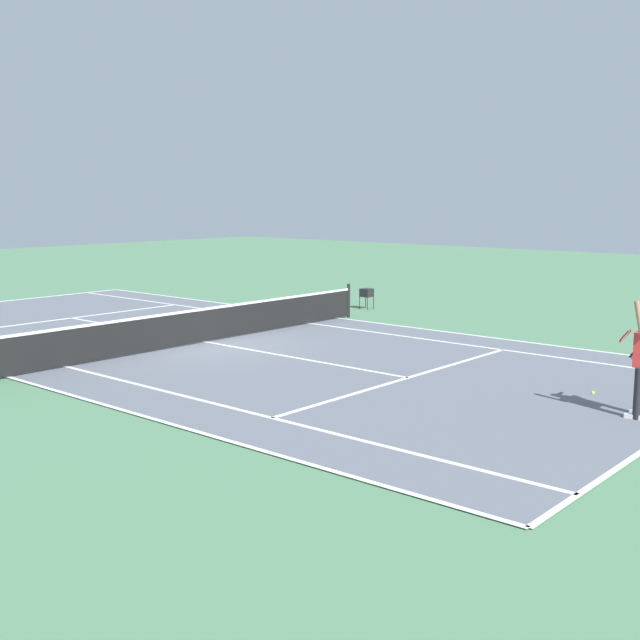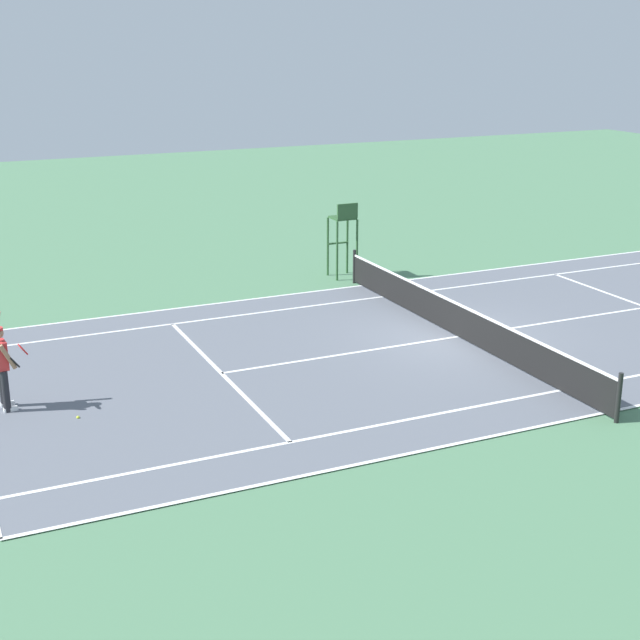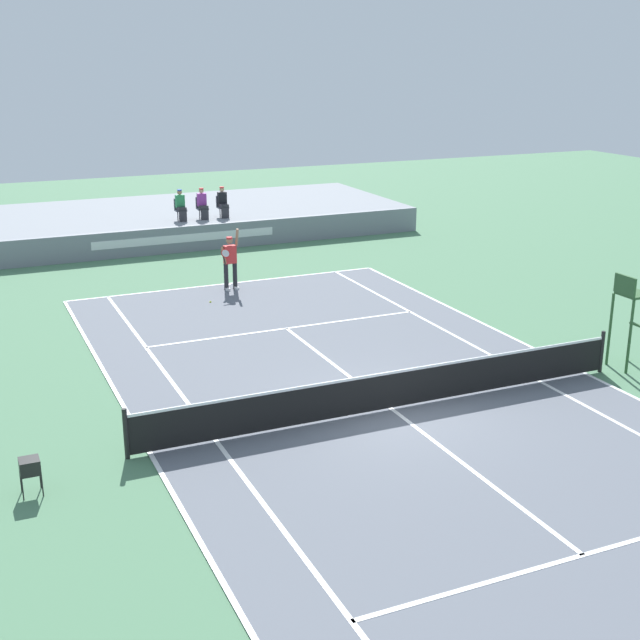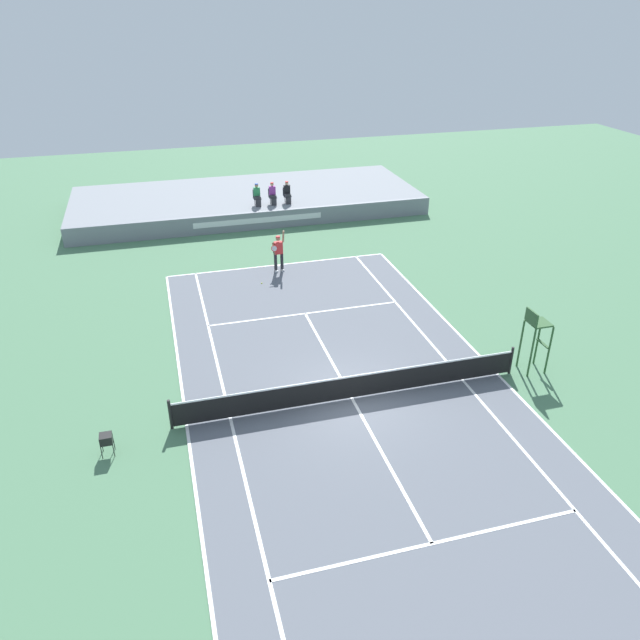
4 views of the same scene
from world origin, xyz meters
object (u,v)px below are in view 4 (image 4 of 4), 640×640
(tennis_ball, at_px, (262,283))
(ball_hopper, at_px, (106,438))
(spectator_seated_2, at_px, (287,193))
(tennis_player, at_px, (278,252))
(spectator_seated_0, at_px, (257,195))
(spectator_seated_1, at_px, (273,194))
(umpire_chair, at_px, (536,332))

(tennis_ball, height_order, ball_hopper, ball_hopper)
(spectator_seated_2, bearing_deg, ball_hopper, -116.98)
(tennis_player, xyz_separation_m, tennis_ball, (-1.10, -1.26, -0.96))
(spectator_seated_0, relative_size, tennis_player, 0.61)
(spectator_seated_1, bearing_deg, tennis_player, -99.62)
(spectator_seated_1, height_order, spectator_seated_2, same)
(spectator_seated_0, distance_m, spectator_seated_2, 1.80)
(tennis_ball, relative_size, ball_hopper, 0.10)
(tennis_ball, bearing_deg, tennis_player, 48.77)
(spectator_seated_0, bearing_deg, spectator_seated_1, 0.00)
(tennis_player, distance_m, ball_hopper, 14.17)
(tennis_ball, bearing_deg, spectator_seated_1, 74.80)
(spectator_seated_1, xyz_separation_m, tennis_ball, (-2.37, -8.72, -1.62))
(spectator_seated_0, bearing_deg, spectator_seated_2, 0.00)
(spectator_seated_1, xyz_separation_m, tennis_player, (-1.26, -7.46, -0.66))
(tennis_player, bearing_deg, spectator_seated_0, 87.37)
(ball_hopper, bearing_deg, spectator_seated_2, 63.02)
(spectator_seated_0, bearing_deg, tennis_ball, -99.43)
(spectator_seated_1, distance_m, tennis_ball, 9.18)
(spectator_seated_1, bearing_deg, tennis_ball, -105.20)
(spectator_seated_0, relative_size, umpire_chair, 0.52)
(spectator_seated_1, bearing_deg, spectator_seated_0, 180.00)
(tennis_player, bearing_deg, umpire_chair, -58.39)
(tennis_player, xyz_separation_m, umpire_chair, (6.87, -11.16, 0.56))
(umpire_chair, bearing_deg, spectator_seated_1, 106.76)
(spectator_seated_1, distance_m, spectator_seated_2, 0.88)
(spectator_seated_2, distance_m, umpire_chair, 19.21)
(umpire_chair, relative_size, ball_hopper, 3.49)
(spectator_seated_2, distance_m, tennis_ball, 9.44)
(spectator_seated_0, distance_m, umpire_chair, 19.73)
(spectator_seated_0, bearing_deg, tennis_player, -92.63)
(spectator_seated_0, xyz_separation_m, spectator_seated_1, (0.92, 0.00, 0.00))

